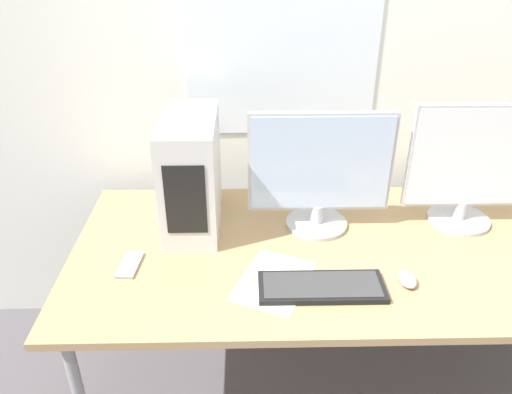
# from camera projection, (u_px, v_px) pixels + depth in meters

# --- Properties ---
(wall_back) EXTENTS (8.00, 0.07, 2.70)m
(wall_back) POSITION_uv_depth(u_px,v_px,m) (351.00, 49.00, 2.06)
(wall_back) COLOR silver
(wall_back) RESTS_ON ground_plane
(desk) EXTENTS (2.15, 0.92, 0.77)m
(desk) POSITION_uv_depth(u_px,v_px,m) (366.00, 257.00, 1.85)
(desk) COLOR tan
(desk) RESTS_ON ground_plane
(pc_tower) EXTENTS (0.20, 0.42, 0.44)m
(pc_tower) POSITION_uv_depth(u_px,v_px,m) (191.00, 173.00, 1.87)
(pc_tower) COLOR silver
(pc_tower) RESTS_ON desk
(monitor_main) EXTENTS (0.53, 0.24, 0.47)m
(monitor_main) POSITION_uv_depth(u_px,v_px,m) (320.00, 172.00, 1.84)
(monitor_main) COLOR #B7B7BC
(monitor_main) RESTS_ON desk
(monitor_right_near) EXTENTS (0.48, 0.24, 0.48)m
(monitor_right_near) POSITION_uv_depth(u_px,v_px,m) (471.00, 167.00, 1.87)
(monitor_right_near) COLOR #B7B7BC
(monitor_right_near) RESTS_ON desk
(keyboard) EXTENTS (0.41, 0.15, 0.02)m
(keyboard) POSITION_uv_depth(u_px,v_px,m) (322.00, 287.00, 1.61)
(keyboard) COLOR black
(keyboard) RESTS_ON desk
(mouse) EXTENTS (0.06, 0.09, 0.03)m
(mouse) POSITION_uv_depth(u_px,v_px,m) (407.00, 279.00, 1.64)
(mouse) COLOR #B2B2B7
(mouse) RESTS_ON desk
(cell_phone) EXTENTS (0.08, 0.15, 0.01)m
(cell_phone) POSITION_uv_depth(u_px,v_px,m) (130.00, 265.00, 1.73)
(cell_phone) COLOR #99999E
(cell_phone) RESTS_ON desk
(paper_sheet_left) EXTENTS (0.31, 0.35, 0.00)m
(paper_sheet_left) POSITION_uv_depth(u_px,v_px,m) (274.00, 281.00, 1.66)
(paper_sheet_left) COLOR white
(paper_sheet_left) RESTS_ON desk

